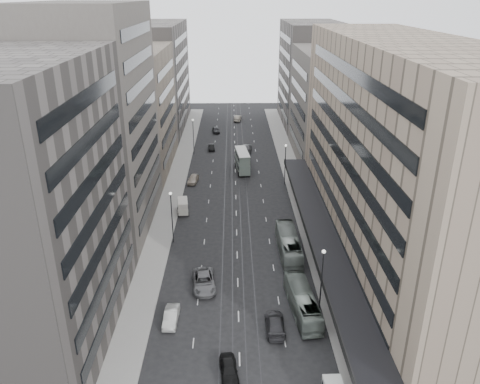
{
  "coord_description": "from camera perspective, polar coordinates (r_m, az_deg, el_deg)",
  "views": [
    {
      "loc": [
        -0.6,
        -50.88,
        35.1
      ],
      "look_at": [
        0.58,
        17.67,
        5.84
      ],
      "focal_mm": 35.0,
      "sensor_mm": 36.0,
      "label": 1
    }
  ],
  "objects": [
    {
      "name": "sedan_2",
      "position": [
        61.47,
        -4.43,
        -10.82
      ],
      "size": [
        3.49,
        6.41,
        1.71
      ],
      "primitive_type": "imported",
      "rotation": [
        0.0,
        0.0,
        0.11
      ],
      "color": "slate",
      "rests_on": "ground"
    },
    {
      "name": "panel_van",
      "position": [
        81.15,
        -6.98,
        -1.68
      ],
      "size": [
        2.22,
        3.93,
        2.36
      ],
      "rotation": [
        0.0,
        0.0,
        0.12
      ],
      "color": "beige",
      "rests_on": "ground"
    },
    {
      "name": "building_left_c",
      "position": [
        101.65,
        -13.01,
        9.68
      ],
      "size": [
        15.0,
        28.0,
        25.0
      ],
      "primitive_type": "cube",
      "color": "slate",
      "rests_on": "ground"
    },
    {
      "name": "double_decker",
      "position": [
        99.16,
        0.28,
        3.86
      ],
      "size": [
        3.26,
        8.37,
        4.47
      ],
      "rotation": [
        0.0,
        0.0,
        0.11
      ],
      "color": "slate",
      "rests_on": "ground"
    },
    {
      "name": "building_left_d",
      "position": [
        133.23,
        -10.29,
        13.64
      ],
      "size": [
        15.0,
        38.0,
        28.0
      ],
      "primitive_type": "cube",
      "color": "#67605C",
      "rests_on": "ground"
    },
    {
      "name": "lamp_right_near",
      "position": [
        55.72,
        9.97,
        -9.73
      ],
      "size": [
        0.44,
        0.44,
        8.32
      ],
      "color": "#262628",
      "rests_on": "ground"
    },
    {
      "name": "bus_far",
      "position": [
        68.44,
        5.95,
        -6.34
      ],
      "size": [
        2.88,
        11.47,
        3.18
      ],
      "primitive_type": "imported",
      "rotation": [
        0.0,
        0.0,
        3.16
      ],
      "color": "gray",
      "rests_on": "ground"
    },
    {
      "name": "lamp_right_far",
      "position": [
        91.51,
        5.55,
        3.93
      ],
      "size": [
        0.44,
        0.44,
        8.32
      ],
      "color": "#262628",
      "rests_on": "ground"
    },
    {
      "name": "lamp_left_near",
      "position": [
        70.21,
        -8.34,
        -2.35
      ],
      "size": [
        0.44,
        0.44,
        8.32
      ],
      "color": "#262628",
      "rests_on": "ground"
    },
    {
      "name": "building_right_mid",
      "position": [
        107.73,
        11.06,
        10.31
      ],
      "size": [
        15.0,
        28.0,
        24.0
      ],
      "primitive_type": "cube",
      "color": "#534D48",
      "rests_on": "ground"
    },
    {
      "name": "sedan_1",
      "position": [
        56.33,
        -8.41,
        -14.79
      ],
      "size": [
        1.63,
        4.4,
        1.44
      ],
      "primitive_type": "imported",
      "rotation": [
        0.0,
        0.0,
        -0.03
      ],
      "color": "#B8B9B4",
      "rests_on": "ground"
    },
    {
      "name": "bus_near",
      "position": [
        57.25,
        7.63,
        -13.11
      ],
      "size": [
        3.42,
        10.71,
        2.93
      ],
      "primitive_type": "imported",
      "rotation": [
        0.0,
        0.0,
        3.23
      ],
      "color": "slate",
      "rests_on": "ground"
    },
    {
      "name": "department_store",
      "position": [
        66.02,
        18.63,
        4.1
      ],
      "size": [
        19.2,
        60.0,
        30.0
      ],
      "color": "gray",
      "rests_on": "ground"
    },
    {
      "name": "sedan_7",
      "position": [
        112.67,
        0.79,
        5.41
      ],
      "size": [
        2.97,
        6.08,
        1.7
      ],
      "primitive_type": "imported",
      "rotation": [
        0.0,
        0.0,
        3.04
      ],
      "color": "#5D5D60",
      "rests_on": "ground"
    },
    {
      "name": "sedan_3",
      "position": [
        54.84,
        4.28,
        -15.71
      ],
      "size": [
        2.22,
        5.34,
        1.54
      ],
      "primitive_type": "imported",
      "rotation": [
        0.0,
        0.0,
        3.13
      ],
      "color": "#29292C",
      "rests_on": "ground"
    },
    {
      "name": "building_left_b",
      "position": [
        75.15,
        -17.28,
        8.14
      ],
      "size": [
        15.0,
        26.0,
        34.0
      ],
      "primitive_type": "cube",
      "color": "#534D48",
      "rests_on": "ground"
    },
    {
      "name": "building_left_a",
      "position": [
        51.76,
        -24.72,
        -1.99
      ],
      "size": [
        15.0,
        28.0,
        30.0
      ],
      "primitive_type": "cube",
      "color": "#67605C",
      "rests_on": "ground"
    },
    {
      "name": "sedan_4",
      "position": [
        94.06,
        -5.74,
        1.58
      ],
      "size": [
        2.37,
        4.66,
        1.52
      ],
      "primitive_type": "imported",
      "rotation": [
        0.0,
        0.0,
        -0.13
      ],
      "color": "#B6A997",
      "rests_on": "ground"
    },
    {
      "name": "sedan_5",
      "position": [
        113.87,
        -3.52,
        5.46
      ],
      "size": [
        1.79,
        4.14,
        1.32
      ],
      "primitive_type": "imported",
      "rotation": [
        0.0,
        0.0,
        0.1
      ],
      "color": "black",
      "rests_on": "ground"
    },
    {
      "name": "ground",
      "position": [
        61.81,
        -0.26,
        -11.49
      ],
      "size": [
        220.0,
        220.0,
        0.0
      ],
      "primitive_type": "plane",
      "color": "black",
      "rests_on": "ground"
    },
    {
      "name": "lamp_left_far",
      "position": [
        110.39,
        -5.72,
        7.28
      ],
      "size": [
        0.44,
        0.44,
        8.32
      ],
      "color": "#262628",
      "rests_on": "ground"
    },
    {
      "name": "sedan_8",
      "position": [
        128.37,
        -2.96,
        7.57
      ],
      "size": [
        2.4,
        4.68,
        1.52
      ],
      "primitive_type": "imported",
      "rotation": [
        0.0,
        0.0,
        0.14
      ],
      "color": "black",
      "rests_on": "ground"
    },
    {
      "name": "sedan_6",
      "position": [
        103.83,
        0.58,
        3.76
      ],
      "size": [
        2.8,
        5.19,
        1.38
      ],
      "primitive_type": "imported",
      "rotation": [
        0.0,
        0.0,
        3.04
      ],
      "color": "silver",
      "rests_on": "ground"
    },
    {
      "name": "sidewalk_left",
      "position": [
        95.74,
        -7.76,
        1.43
      ],
      "size": [
        4.0,
        125.0,
        0.15
      ],
      "primitive_type": "cube",
      "color": "gray",
      "rests_on": "ground"
    },
    {
      "name": "sedan_0",
      "position": [
        49.51,
        -1.36,
        -20.84
      ],
      "size": [
        2.24,
        4.52,
        1.48
      ],
      "primitive_type": "imported",
      "rotation": [
        0.0,
        0.0,
        0.12
      ],
      "color": "black",
      "rests_on": "ground"
    },
    {
      "name": "sidewalk_right",
      "position": [
        95.89,
        6.64,
        1.53
      ],
      "size": [
        4.0,
        125.0,
        0.15
      ],
      "primitive_type": "cube",
      "color": "gray",
      "rests_on": "ground"
    },
    {
      "name": "sedan_9",
      "position": [
        140.6,
        -0.27,
        9.0
      ],
      "size": [
        2.38,
        5.15,
        1.64
      ],
      "primitive_type": "imported",
      "rotation": [
        0.0,
        0.0,
        3.01
      ],
      "color": "#9F9584",
      "rests_on": "ground"
    },
    {
      "name": "building_right_far",
      "position": [
        136.34,
        8.61,
        13.96
      ],
      "size": [
        15.0,
        32.0,
        28.0
      ],
      "primitive_type": "cube",
      "color": "#67605C",
      "rests_on": "ground"
    }
  ]
}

